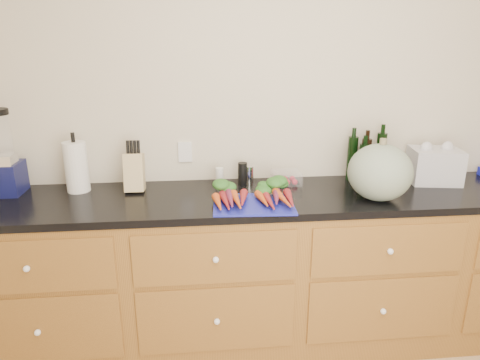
{
  "coord_description": "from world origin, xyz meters",
  "views": [
    {
      "loc": [
        -0.52,
        -0.92,
        1.74
      ],
      "look_at": [
        -0.31,
        1.2,
        1.06
      ],
      "focal_mm": 32.0,
      "sensor_mm": 36.0,
      "label": 1
    }
  ],
  "objects": [
    {
      "name": "wall_back",
      "position": [
        0.0,
        1.62,
        1.3
      ],
      "size": [
        4.1,
        0.05,
        2.6
      ],
      "primitive_type": "cube",
      "color": "beige",
      "rests_on": "ground"
    },
    {
      "name": "cabinets",
      "position": [
        0.0,
        1.3,
        0.45
      ],
      "size": [
        3.6,
        0.64,
        0.9
      ],
      "color": "brown",
      "rests_on": "ground"
    },
    {
      "name": "countertop",
      "position": [
        0.0,
        1.3,
        0.92
      ],
      "size": [
        3.64,
        0.62,
        0.04
      ],
      "primitive_type": "cube",
      "color": "black",
      "rests_on": "cabinets"
    },
    {
      "name": "cutting_board",
      "position": [
        -0.24,
        1.14,
        0.95
      ],
      "size": [
        0.43,
        0.34,
        0.01
      ],
      "primitive_type": "cube",
      "rotation": [
        0.0,
        0.0,
        -0.06
      ],
      "color": "#191F9A",
      "rests_on": "countertop"
    },
    {
      "name": "carrots",
      "position": [
        -0.24,
        1.19,
        0.98
      ],
      "size": [
        0.44,
        0.33,
        0.06
      ],
      "color": "#CE4D18",
      "rests_on": "cutting_board"
    },
    {
      "name": "squash",
      "position": [
        0.43,
        1.16,
        1.09
      ],
      "size": [
        0.34,
        0.34,
        0.3
      ],
      "primitive_type": "ellipsoid",
      "color": "slate",
      "rests_on": "countertop"
    },
    {
      "name": "blender_appliance",
      "position": [
        -1.6,
        1.46,
        1.15
      ],
      "size": [
        0.19,
        0.19,
        0.47
      ],
      "color": "#0E1143",
      "rests_on": "countertop"
    },
    {
      "name": "paper_towel",
      "position": [
        -1.2,
        1.46,
        1.08
      ],
      "size": [
        0.13,
        0.13,
        0.28
      ],
      "primitive_type": "cylinder",
      "color": "white",
      "rests_on": "countertop"
    },
    {
      "name": "knife_block",
      "position": [
        -0.88,
        1.44,
        1.05
      ],
      "size": [
        0.11,
        0.11,
        0.21
      ],
      "primitive_type": "cube",
      "color": "tan",
      "rests_on": "countertop"
    },
    {
      "name": "grinder_salt",
      "position": [
        -0.4,
        1.48,
        0.99
      ],
      "size": [
        0.05,
        0.05,
        0.11
      ],
      "primitive_type": "cylinder",
      "color": "white",
      "rests_on": "countertop"
    },
    {
      "name": "grinder_pepper",
      "position": [
        -0.26,
        1.48,
        1.01
      ],
      "size": [
        0.05,
        0.05,
        0.13
      ],
      "primitive_type": "cylinder",
      "color": "black",
      "rests_on": "countertop"
    },
    {
      "name": "canister_chrome",
      "position": [
        -0.22,
        1.48,
        1.0
      ],
      "size": [
        0.05,
        0.05,
        0.11
      ],
      "primitive_type": "cylinder",
      "color": "silver",
      "rests_on": "countertop"
    },
    {
      "name": "tomato_box",
      "position": [
        -0.0,
        1.47,
        0.98
      ],
      "size": [
        0.17,
        0.13,
        0.08
      ],
      "primitive_type": "cube",
      "color": "white",
      "rests_on": "countertop"
    },
    {
      "name": "bottles",
      "position": [
        0.49,
        1.51,
        1.07
      ],
      "size": [
        0.24,
        0.12,
        0.29
      ],
      "color": "black",
      "rests_on": "countertop"
    },
    {
      "name": "grocery_bag",
      "position": [
        0.89,
        1.42,
        1.04
      ],
      "size": [
        0.31,
        0.27,
        0.2
      ],
      "primitive_type": null,
      "rotation": [
        0.0,
        0.0,
        -0.16
      ],
      "color": "silver",
      "rests_on": "countertop"
    }
  ]
}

